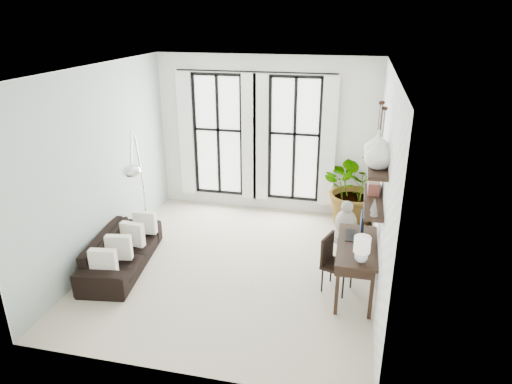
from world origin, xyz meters
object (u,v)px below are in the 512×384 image
(sofa, at_px, (122,251))
(desk, at_px, (357,250))
(plant, at_px, (357,187))
(desk_chair, at_px, (333,259))
(buddha, at_px, (346,224))
(arc_lamp, at_px, (136,159))

(sofa, relative_size, desk, 1.47)
(sofa, distance_m, plant, 4.50)
(desk_chair, distance_m, buddha, 1.65)
(desk, distance_m, desk_chair, 0.41)
(sofa, relative_size, buddha, 2.52)
(sofa, bearing_deg, buddha, -71.43)
(plant, distance_m, arc_lamp, 4.17)
(plant, distance_m, desk_chair, 2.41)
(desk_chair, relative_size, arc_lamp, 0.40)
(desk, bearing_deg, buddha, 96.54)
(arc_lamp, relative_size, buddha, 2.77)
(plant, relative_size, desk, 1.18)
(arc_lamp, bearing_deg, desk_chair, -7.98)
(desk, relative_size, buddha, 1.71)
(plant, distance_m, desk, 2.45)
(desk_chair, bearing_deg, buddha, 104.72)
(sofa, height_order, arc_lamp, arc_lamp)
(desk, distance_m, buddha, 1.76)
(arc_lamp, xyz_separation_m, buddha, (3.45, 1.17, -1.36))
(desk_chair, xyz_separation_m, buddha, (0.13, 1.63, -0.17))
(desk_chair, distance_m, arc_lamp, 3.56)
(plant, xyz_separation_m, desk, (0.04, -2.45, -0.05))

